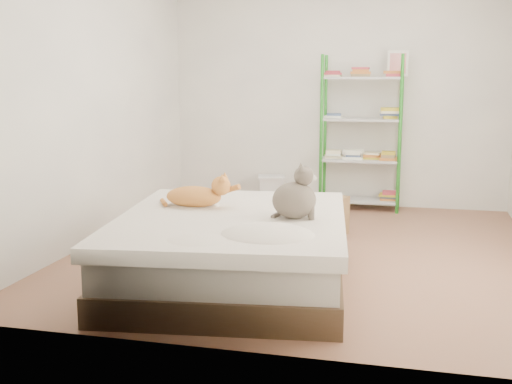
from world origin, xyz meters
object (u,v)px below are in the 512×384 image
(cardboard_box, at_px, (315,215))
(white_bin, at_px, (271,190))
(bed, at_px, (232,250))
(shelf_unit, at_px, (362,134))
(orange_cat, at_px, (194,194))
(grey_cat, at_px, (294,192))

(cardboard_box, distance_m, white_bin, 1.44)
(bed, height_order, shelf_unit, shelf_unit)
(orange_cat, height_order, white_bin, orange_cat)
(orange_cat, bearing_deg, bed, -33.65)
(orange_cat, relative_size, grey_cat, 1.35)
(orange_cat, bearing_deg, white_bin, 86.24)
(grey_cat, height_order, white_bin, grey_cat)
(cardboard_box, bearing_deg, bed, -83.17)
(grey_cat, bearing_deg, white_bin, 1.85)
(orange_cat, distance_m, grey_cat, 0.83)
(grey_cat, height_order, shelf_unit, shelf_unit)
(bed, xyz_separation_m, grey_cat, (0.44, 0.00, 0.44))
(bed, distance_m, grey_cat, 0.62)
(bed, height_order, orange_cat, orange_cat)
(bed, xyz_separation_m, shelf_unit, (0.67, 2.88, 0.58))
(shelf_unit, xyz_separation_m, white_bin, (-1.01, -0.03, -0.66))
(grey_cat, xyz_separation_m, shelf_unit, (0.23, 2.87, 0.15))
(orange_cat, xyz_separation_m, shelf_unit, (1.03, 2.67, 0.23))
(bed, bearing_deg, cardboard_box, 70.06)
(cardboard_box, height_order, white_bin, cardboard_box)
(bed, height_order, grey_cat, grey_cat)
(shelf_unit, height_order, cardboard_box, shelf_unit)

